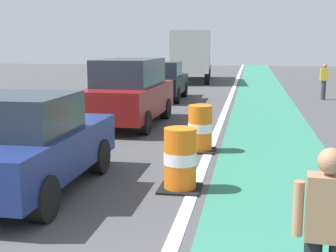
% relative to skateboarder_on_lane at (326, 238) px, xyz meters
% --- Properties ---
extents(bike_lane_strip, '(2.50, 80.00, 0.01)m').
position_rel_skateboarder_on_lane_xyz_m(bike_lane_strip, '(-0.08, 11.08, -0.91)').
color(bike_lane_strip, '#2D755B').
rests_on(bike_lane_strip, ground).
extents(lane_divider_stripe, '(0.20, 80.00, 0.01)m').
position_rel_skateboarder_on_lane_xyz_m(lane_divider_stripe, '(-1.58, 11.08, -0.91)').
color(lane_divider_stripe, silver).
rests_on(lane_divider_stripe, ground).
extents(skateboarder_on_lane, '(0.57, 0.82, 1.69)m').
position_rel_skateboarder_on_lane_xyz_m(skateboarder_on_lane, '(0.00, 0.00, 0.00)').
color(skateboarder_on_lane, black).
rests_on(skateboarder_on_lane, ground).
extents(parked_sedan_nearest, '(1.93, 4.10, 1.70)m').
position_rel_skateboarder_on_lane_xyz_m(parked_sedan_nearest, '(-4.36, 3.30, -0.08)').
color(parked_sedan_nearest, navy).
rests_on(parked_sedan_nearest, ground).
extents(parked_suv_second, '(2.01, 4.65, 2.04)m').
position_rel_skateboarder_on_lane_xyz_m(parked_suv_second, '(-4.32, 10.03, 0.12)').
color(parked_suv_second, maroon).
rests_on(parked_suv_second, ground).
extents(parked_sedan_third, '(1.97, 4.13, 1.70)m').
position_rel_skateboarder_on_lane_xyz_m(parked_sedan_third, '(-4.56, 16.61, -0.08)').
color(parked_sedan_third, black).
rests_on(parked_sedan_third, ground).
extents(traffic_barrel_front, '(0.73, 0.73, 1.09)m').
position_rel_skateboarder_on_lane_xyz_m(traffic_barrel_front, '(-1.82, 3.88, -0.38)').
color(traffic_barrel_front, orange).
rests_on(traffic_barrel_front, ground).
extents(traffic_barrel_mid, '(0.73, 0.73, 1.09)m').
position_rel_skateboarder_on_lane_xyz_m(traffic_barrel_mid, '(-1.80, 6.87, -0.38)').
color(traffic_barrel_mid, orange).
rests_on(traffic_barrel_mid, ground).
extents(delivery_truck_down_block, '(2.84, 7.75, 3.23)m').
position_rel_skateboarder_on_lane_xyz_m(delivery_truck_down_block, '(-4.48, 26.85, 0.94)').
color(delivery_truck_down_block, beige).
rests_on(delivery_truck_down_block, ground).
extents(pedestrian_waiting, '(0.34, 0.20, 1.61)m').
position_rel_skateboarder_on_lane_xyz_m(pedestrian_waiting, '(2.55, 17.86, -0.05)').
color(pedestrian_waiting, '#33333D').
rests_on(pedestrian_waiting, ground).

